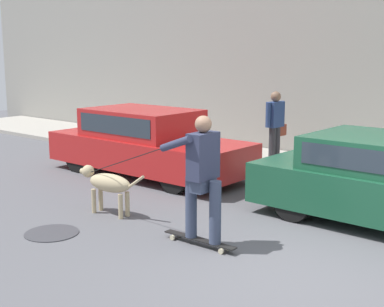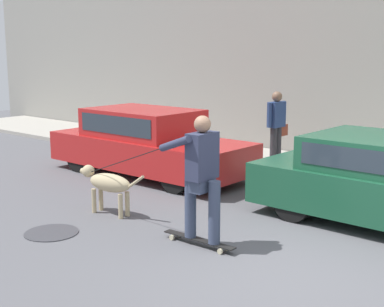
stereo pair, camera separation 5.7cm
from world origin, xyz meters
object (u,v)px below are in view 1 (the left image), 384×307
object	(u,v)px
parked_car_0	(146,144)
pedestrian_with_bag	(275,123)
dog	(108,183)
skateboarder	(202,173)

from	to	relation	value
parked_car_0	pedestrian_with_bag	distance (m)	2.90
parked_car_0	dog	distance (m)	2.71
skateboarder	pedestrian_with_bag	bearing A→B (deg)	-69.87
dog	pedestrian_with_bag	xyz separation A→B (m)	(0.09, 4.76, 0.46)
skateboarder	pedestrian_with_bag	size ratio (longest dim) A/B	1.90
parked_car_0	skateboarder	xyz separation A→B (m)	(3.41, -2.46, 0.32)
dog	skateboarder	bearing A→B (deg)	169.50
skateboarder	pedestrian_with_bag	xyz separation A→B (m)	(-1.89, 4.91, -0.02)
parked_car_0	pedestrian_with_bag	size ratio (longest dim) A/B	2.85
dog	skateboarder	distance (m)	2.04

